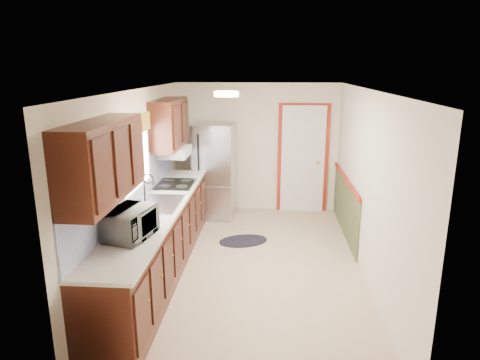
# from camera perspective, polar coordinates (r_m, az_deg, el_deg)

# --- Properties ---
(room_shell) EXTENTS (3.20, 5.20, 2.52)m
(room_shell) POSITION_cam_1_polar(r_m,az_deg,el_deg) (5.62, 1.51, -0.37)
(room_shell) COLOR tan
(room_shell) RESTS_ON ground
(kitchen_run) EXTENTS (0.63, 4.00, 2.20)m
(kitchen_run) POSITION_cam_1_polar(r_m,az_deg,el_deg) (5.65, -11.31, -4.72)
(kitchen_run) COLOR #35140C
(kitchen_run) RESTS_ON ground
(back_wall_trim) EXTENTS (1.12, 2.30, 2.08)m
(back_wall_trim) POSITION_cam_1_polar(r_m,az_deg,el_deg) (7.87, 9.50, 1.53)
(back_wall_trim) COLOR maroon
(back_wall_trim) RESTS_ON ground
(ceiling_fixture) EXTENTS (0.30, 0.30, 0.06)m
(ceiling_fixture) POSITION_cam_1_polar(r_m,az_deg,el_deg) (5.26, -1.84, 11.40)
(ceiling_fixture) COLOR #FFD88C
(ceiling_fixture) RESTS_ON room_shell
(microwave) EXTENTS (0.42, 0.62, 0.39)m
(microwave) POSITION_cam_1_polar(r_m,az_deg,el_deg) (4.61, -14.43, -5.19)
(microwave) COLOR white
(microwave) RESTS_ON kitchen_run
(refrigerator) EXTENTS (0.76, 0.74, 1.71)m
(refrigerator) POSITION_cam_1_polar(r_m,az_deg,el_deg) (7.75, -3.36, 1.24)
(refrigerator) COLOR #B7B7BC
(refrigerator) RESTS_ON ground
(rug) EXTENTS (0.90, 0.74, 0.01)m
(rug) POSITION_cam_1_polar(r_m,az_deg,el_deg) (6.84, 0.44, -8.11)
(rug) COLOR black
(rug) RESTS_ON ground
(cooktop) EXTENTS (0.54, 0.65, 0.02)m
(cooktop) POSITION_cam_1_polar(r_m,az_deg,el_deg) (6.58, -8.60, -0.52)
(cooktop) COLOR black
(cooktop) RESTS_ON kitchen_run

